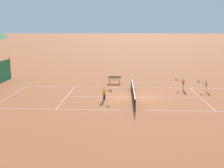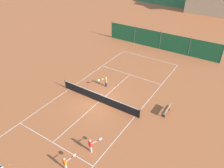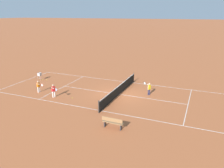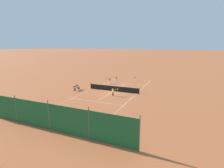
{
  "view_description": "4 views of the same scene",
  "coord_description": "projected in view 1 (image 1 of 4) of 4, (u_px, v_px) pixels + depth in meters",
  "views": [
    {
      "loc": [
        -24.22,
        1.01,
        6.46
      ],
      "look_at": [
        0.49,
        2.03,
        1.16
      ],
      "focal_mm": 42.0,
      "sensor_mm": 36.0,
      "label": 1
    },
    {
      "loc": [
        10.65,
        -13.98,
        13.57
      ],
      "look_at": [
        0.51,
        1.61,
        1.44
      ],
      "focal_mm": 35.0,
      "sensor_mm": 36.0,
      "label": 2
    },
    {
      "loc": [
        18.68,
        7.12,
        7.56
      ],
      "look_at": [
        0.34,
        -0.65,
        1.08
      ],
      "focal_mm": 35.0,
      "sensor_mm": 36.0,
      "label": 3
    },
    {
      "loc": [
        -11.4,
        27.08,
        7.81
      ],
      "look_at": [
        0.81,
        -1.15,
        0.94
      ],
      "focal_mm": 28.0,
      "sensor_mm": 36.0,
      "label": 4
    }
  ],
  "objects": [
    {
      "name": "player_near_service",
      "position": [
        183.0,
        83.0,
        27.68
      ],
      "size": [
        0.74,
        0.95,
        1.27
      ],
      "color": "white",
      "rests_on": "ground"
    },
    {
      "name": "ground_plane",
      "position": [
        133.0,
        97.0,
        24.98
      ],
      "size": [
        600.0,
        600.0,
        0.0
      ],
      "primitive_type": "plane",
      "color": "#B25B33"
    },
    {
      "name": "player_far_service",
      "position": [
        206.0,
        85.0,
        27.08
      ],
      "size": [
        0.54,
        0.97,
        1.19
      ],
      "color": "white",
      "rests_on": "ground"
    },
    {
      "name": "courtside_bench",
      "position": [
        115.0,
        80.0,
        31.16
      ],
      "size": [
        0.36,
        1.5,
        0.84
      ],
      "color": "olive",
      "rests_on": "ground"
    },
    {
      "name": "player_near_baseline",
      "position": [
        105.0,
        92.0,
        23.93
      ],
      "size": [
        0.79,
        0.86,
        1.2
      ],
      "color": "#23284C",
      "rests_on": "ground"
    },
    {
      "name": "court_line_markings",
      "position": [
        133.0,
        97.0,
        24.98
      ],
      "size": [
        8.25,
        23.85,
        0.01
      ],
      "color": "white",
      "rests_on": "ground"
    },
    {
      "name": "tennis_ball_mid_court",
      "position": [
        167.0,
        91.0,
        27.43
      ],
      "size": [
        0.07,
        0.07,
        0.07
      ],
      "primitive_type": "sphere",
      "color": "#CCE033",
      "rests_on": "ground"
    },
    {
      "name": "tennis_net",
      "position": [
        133.0,
        92.0,
        24.87
      ],
      "size": [
        9.18,
        0.08,
        1.06
      ],
      "color": "#2D2D2D",
      "rests_on": "ground"
    }
  ]
}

